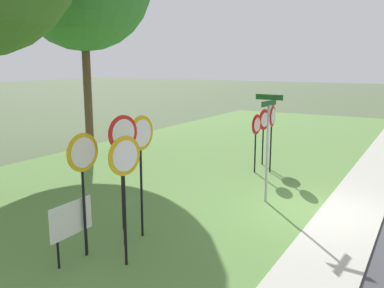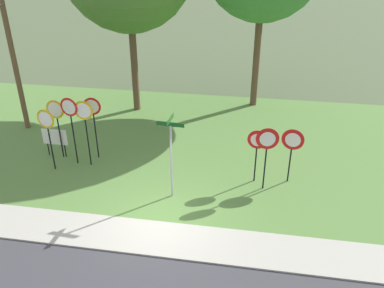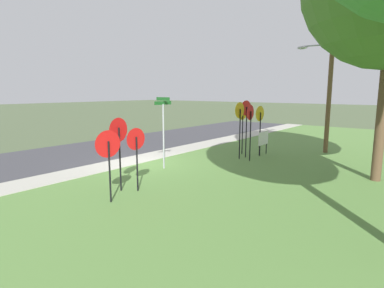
# 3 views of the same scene
# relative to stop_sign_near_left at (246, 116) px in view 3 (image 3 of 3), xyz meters

# --- Properties ---
(ground_plane) EXTENTS (160.00, 160.00, 0.00)m
(ground_plane) POSITION_rel_stop_sign_near_left_xyz_m (4.26, -3.17, -2.18)
(ground_plane) COLOR #4C5B3D
(road_asphalt) EXTENTS (44.00, 6.40, 0.01)m
(road_asphalt) POSITION_rel_stop_sign_near_left_xyz_m (4.26, -7.97, -2.17)
(road_asphalt) COLOR #3D3D42
(road_asphalt) RESTS_ON ground_plane
(sidewalk_strip) EXTENTS (44.00, 1.60, 0.06)m
(sidewalk_strip) POSITION_rel_stop_sign_near_left_xyz_m (4.26, -3.97, -2.15)
(sidewalk_strip) COLOR #ADAA9E
(sidewalk_strip) RESTS_ON ground_plane
(grass_median) EXTENTS (44.00, 12.00, 0.04)m
(grass_median) POSITION_rel_stop_sign_near_left_xyz_m (4.26, 2.83, -2.16)
(grass_median) COLOR #567F3D
(grass_median) RESTS_ON ground_plane
(stop_sign_near_left) EXTENTS (0.76, 0.17, 2.91)m
(stop_sign_near_left) POSITION_rel_stop_sign_near_left_xyz_m (0.00, 0.00, 0.00)
(stop_sign_near_left) COLOR black
(stop_sign_near_left) RESTS_ON grass_median
(stop_sign_near_right) EXTENTS (0.79, 0.11, 2.62)m
(stop_sign_near_right) POSITION_rel_stop_sign_near_left_xyz_m (-0.81, 0.37, -0.22)
(stop_sign_near_right) COLOR black
(stop_sign_near_right) RESTS_ON grass_median
(stop_sign_far_left) EXTENTS (0.79, 0.10, 2.84)m
(stop_sign_far_left) POSITION_rel_stop_sign_near_left_xyz_m (0.60, -0.03, -0.05)
(stop_sign_far_left) COLOR black
(stop_sign_far_left) RESTS_ON grass_median
(stop_sign_far_center) EXTENTS (0.73, 0.10, 2.74)m
(stop_sign_far_center) POSITION_rel_stop_sign_near_left_xyz_m (0.69, 0.60, -0.14)
(stop_sign_far_center) COLOR black
(stop_sign_far_center) RESTS_ON grass_median
(stop_sign_far_right) EXTENTS (0.77, 0.16, 2.63)m
(stop_sign_far_right) POSITION_rel_stop_sign_near_left_xyz_m (-0.71, -0.61, -0.21)
(stop_sign_far_right) COLOR black
(stop_sign_far_right) RESTS_ON grass_median
(yield_sign_near_left) EXTENTS (0.83, 0.12, 2.51)m
(yield_sign_near_left) POSITION_rel_stop_sign_near_left_xyz_m (7.66, -0.63, -0.25)
(yield_sign_near_left) COLOR black
(yield_sign_near_left) RESTS_ON grass_median
(yield_sign_near_right) EXTENTS (0.74, 0.12, 2.17)m
(yield_sign_near_right) POSITION_rel_stop_sign_near_left_xyz_m (7.32, -0.16, -0.53)
(yield_sign_near_right) COLOR black
(yield_sign_near_right) RESTS_ON grass_median
(yield_sign_far_left) EXTENTS (0.82, 0.18, 2.23)m
(yield_sign_far_left) POSITION_rel_stop_sign_near_left_xyz_m (8.60, 0.02, -0.49)
(yield_sign_far_left) COLOR black
(yield_sign_far_left) RESTS_ON grass_median
(street_name_post) EXTENTS (0.96, 0.82, 3.12)m
(street_name_post) POSITION_rel_stop_sign_near_left_xyz_m (4.39, -1.64, -0.29)
(street_name_post) COLOR #9EA0A8
(street_name_post) RESTS_ON grass_median
(utility_pole) EXTENTS (2.10, 2.02, 8.11)m
(utility_pole) POSITION_rel_stop_sign_near_left_xyz_m (-3.88, 2.78, 2.26)
(utility_pole) COLOR brown
(utility_pole) RESTS_ON grass_median
(notice_board) EXTENTS (1.10, 0.05, 1.25)m
(notice_board) POSITION_rel_stop_sign_near_left_xyz_m (-1.11, 0.47, -1.30)
(notice_board) COLOR black
(notice_board) RESTS_ON grass_median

